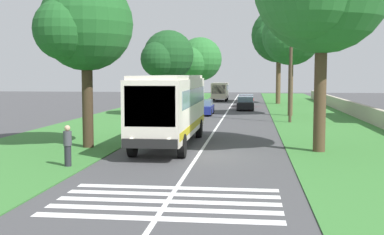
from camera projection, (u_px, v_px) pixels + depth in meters
name	position (u px, v px, depth m)	size (l,w,h in m)	color
ground	(198.00, 156.00, 23.44)	(160.00, 160.00, 0.00)	#424244
grass_verge_left	(114.00, 122.00, 39.25)	(120.00, 8.00, 0.04)	#387533
grass_verge_right	(329.00, 125.00, 37.31)	(120.00, 8.00, 0.04)	#387533
centre_line	(219.00, 124.00, 38.28)	(110.00, 0.16, 0.01)	silver
coach_bus	(171.00, 105.00, 26.65)	(11.16, 2.62, 3.73)	silver
zebra_crossing	(168.00, 201.00, 15.05)	(4.05, 6.80, 0.01)	silver
trailing_car_0	(203.00, 108.00, 46.53)	(4.30, 1.78, 1.43)	navy
trailing_car_1	(246.00, 104.00, 52.83)	(4.30, 1.78, 1.43)	black
trailing_car_2	(246.00, 101.00, 58.34)	(4.30, 1.78, 1.43)	#B21E1E
trailing_minibus_0	(220.00, 90.00, 70.54)	(6.00, 2.14, 2.53)	#BFB299
roadside_tree_left_0	(198.00, 60.00, 84.41)	(8.91, 7.44, 9.91)	brown
roadside_tree_left_1	(167.00, 57.00, 45.51)	(5.60, 4.60, 7.73)	#4C3826
roadside_tree_left_2	(84.00, 27.00, 25.41)	(5.55, 4.75, 8.67)	#3D2D1E
roadside_tree_right_0	(278.00, 37.00, 63.02)	(8.20, 6.87, 12.05)	brown
roadside_tree_right_1	(290.00, 37.00, 44.97)	(6.08, 5.27, 9.81)	brown
utility_pole	(291.00, 66.00, 38.81)	(0.24, 1.40, 8.44)	#473828
roadside_wall	(362.00, 112.00, 41.79)	(70.00, 0.40, 1.21)	#B2A893
pedestrian	(68.00, 145.00, 20.51)	(0.34, 0.34, 1.69)	#26262D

